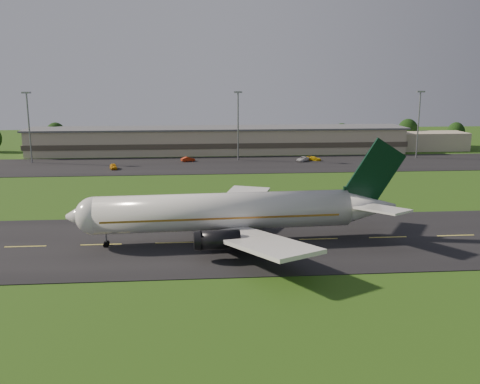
{
  "coord_description": "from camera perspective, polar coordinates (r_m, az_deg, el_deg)",
  "views": [
    {
      "loc": [
        -7.74,
        -77.67,
        24.73
      ],
      "look_at": [
        -0.5,
        8.0,
        6.0
      ],
      "focal_mm": 40.0,
      "sensor_mm": 36.0,
      "label": 1
    }
  ],
  "objects": [
    {
      "name": "service_vehicle_c",
      "position": [
        158.7,
        6.72,
        3.52
      ],
      "size": [
        4.81,
        5.03,
        1.33
      ],
      "primitive_type": "imported",
      "rotation": [
        0.0,
        0.0,
        -0.73
      ],
      "color": "silver",
      "rests_on": "apron"
    },
    {
      "name": "service_vehicle_d",
      "position": [
        160.24,
        7.91,
        3.56
      ],
      "size": [
        4.61,
        3.46,
        1.24
      ],
      "primitive_type": "imported",
      "rotation": [
        0.0,
        0.0,
        1.11
      ],
      "color": "yellow",
      "rests_on": "apron"
    },
    {
      "name": "taxiway",
      "position": [
        81.87,
        0.82,
        -5.26
      ],
      "size": [
        220.0,
        30.0,
        0.1
      ],
      "primitive_type": "cube",
      "color": "black",
      "rests_on": "ground"
    },
    {
      "name": "service_vehicle_b",
      "position": [
        157.92,
        -5.58,
        3.5
      ],
      "size": [
        4.27,
        2.69,
        1.33
      ],
      "primitive_type": "imported",
      "rotation": [
        0.0,
        0.0,
        1.92
      ],
      "color": "#AA260B",
      "rests_on": "apron"
    },
    {
      "name": "light_mast_east",
      "position": [
        172.03,
        18.54,
        7.66
      ],
      "size": [
        2.4,
        1.2,
        20.35
      ],
      "color": "gray",
      "rests_on": "ground"
    },
    {
      "name": "light_mast_west",
      "position": [
        165.04,
        -21.64,
        7.27
      ],
      "size": [
        2.4,
        1.2,
        20.35
      ],
      "color": "gray",
      "rests_on": "ground"
    },
    {
      "name": "ground",
      "position": [
        81.88,
        0.82,
        -5.29
      ],
      "size": [
        360.0,
        360.0,
        0.0
      ],
      "primitive_type": "plane",
      "color": "#234912",
      "rests_on": "ground"
    },
    {
      "name": "apron",
      "position": [
        151.89,
        -1.85,
        2.93
      ],
      "size": [
        260.0,
        30.0,
        0.1
      ],
      "primitive_type": "cube",
      "color": "black",
      "rests_on": "ground"
    },
    {
      "name": "airliner",
      "position": [
        80.42,
        -1.12,
        -2.16
      ],
      "size": [
        51.3,
        42.13,
        15.57
      ],
      "rotation": [
        0.0,
        0.0,
        0.05
      ],
      "color": "silver",
      "rests_on": "ground"
    },
    {
      "name": "light_mast_centre",
      "position": [
        158.64,
        -0.21,
        7.95
      ],
      "size": [
        2.4,
        1.2,
        20.35
      ],
      "color": "gray",
      "rests_on": "ground"
    },
    {
      "name": "tree_line",
      "position": [
        189.28,
        7.94,
        6.14
      ],
      "size": [
        198.68,
        8.79,
        10.01
      ],
      "color": "black",
      "rests_on": "ground"
    },
    {
      "name": "service_vehicle_a",
      "position": [
        148.16,
        -13.35,
        2.67
      ],
      "size": [
        2.7,
        4.57,
        1.46
      ],
      "primitive_type": "imported",
      "rotation": [
        0.0,
        0.0,
        0.24
      ],
      "color": "orange",
      "rests_on": "apron"
    },
    {
      "name": "terminal",
      "position": [
        175.66,
        -0.18,
        5.51
      ],
      "size": [
        145.0,
        16.0,
        8.4
      ],
      "color": "tan",
      "rests_on": "ground"
    }
  ]
}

